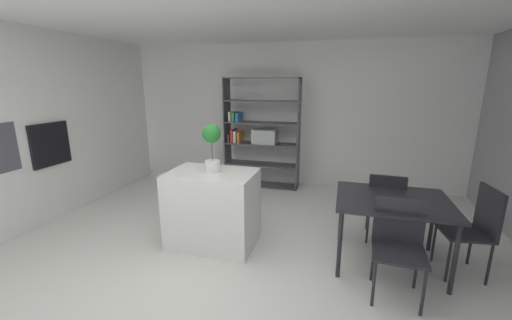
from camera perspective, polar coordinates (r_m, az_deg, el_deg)
name	(u,v)px	position (r m, az deg, el deg)	size (l,w,h in m)	color
ground_plane	(217,263)	(3.68, -7.04, -17.95)	(9.47, 9.47, 0.00)	silver
back_partition	(277,115)	(6.13, 3.83, 8.17)	(6.88, 0.06, 2.65)	white
built_in_oven	(50,144)	(5.27, -33.21, 2.42)	(0.06, 0.59, 0.60)	black
kitchen_island	(213,208)	(3.88, -7.83, -8.66)	(1.02, 0.69, 0.91)	white
potted_plant_on_island	(212,143)	(3.67, -8.01, 2.98)	(0.21, 0.21, 0.56)	white
open_bookshelf	(259,133)	(5.89, 0.57, 4.84)	(1.39, 0.36, 2.02)	#4C4C51
dining_table	(392,205)	(3.65, 23.46, -7.48)	(1.14, 0.94, 0.75)	#232328
dining_chair_near	(399,239)	(3.26, 24.41, -12.91)	(0.47, 0.47, 0.90)	#232328
dining_chair_far	(385,201)	(4.16, 22.34, -6.91)	(0.43, 0.48, 0.89)	#232328
dining_chair_window_side	(476,224)	(3.90, 34.96, -9.49)	(0.47, 0.48, 0.94)	#232328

